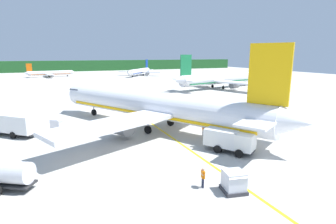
# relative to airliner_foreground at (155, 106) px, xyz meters

# --- Properties ---
(ground) EXTENTS (240.00, 320.00, 0.20)m
(ground) POSITION_rel_airliner_foreground_xyz_m (8.65, 33.23, -3.49)
(ground) COLOR #B7B5AD
(distant_treeline) EXTENTS (216.00, 6.00, 6.75)m
(distant_treeline) POSITION_rel_airliner_foreground_xyz_m (8.65, 148.84, -0.02)
(distant_treeline) COLOR #1E5123
(distant_treeline) RESTS_ON ground
(airliner_foreground) EXTENTS (32.09, 37.86, 11.90)m
(airliner_foreground) POSITION_rel_airliner_foreground_xyz_m (0.00, 0.00, 0.00)
(airliner_foreground) COLOR white
(airliner_foreground) RESTS_ON ground
(airliner_mid_apron) EXTENTS (36.90, 30.72, 10.63)m
(airliner_mid_apron) POSITION_rel_airliner_foreground_xyz_m (35.86, 36.70, -0.36)
(airliner_mid_apron) COLOR white
(airliner_mid_apron) RESTS_ON ground
(airliner_far_taxiway) EXTENTS (20.00, 23.10, 7.95)m
(airliner_far_taxiway) POSITION_rel_airliner_foreground_xyz_m (27.39, 95.96, -1.13)
(airliner_far_taxiway) COLOR white
(airliner_far_taxiway) RESTS_ON ground
(airliner_distant) EXTENTS (22.95, 18.98, 6.54)m
(airliner_distant) POSITION_rel_airliner_foreground_xyz_m (-14.52, 105.84, -1.53)
(airliner_distant) COLOR white
(airliner_distant) RESTS_ON ground
(service_truck_catering) EXTENTS (4.83, 5.75, 2.48)m
(service_truck_catering) POSITION_rel_airliner_foreground_xyz_m (4.30, -12.34, -1.95)
(service_truck_catering) COLOR white
(service_truck_catering) RESTS_ON ground
(service_truck_pushback) EXTENTS (6.41, 6.21, 2.94)m
(service_truck_pushback) POSITION_rel_airliner_foreground_xyz_m (-18.49, 3.97, -1.77)
(service_truck_pushback) COLOR yellow
(service_truck_pushback) RESTS_ON ground
(cargo_container_near) EXTENTS (2.25, 2.25, 2.06)m
(cargo_container_near) POSITION_rel_airliner_foreground_xyz_m (-13.20, 3.29, -2.41)
(cargo_container_near) COLOR #333338
(cargo_container_near) RESTS_ON ground
(cargo_container_mid) EXTENTS (2.08, 2.08, 1.86)m
(cargo_container_mid) POSITION_rel_airliner_foreground_xyz_m (-0.73, -19.96, -2.52)
(cargo_container_mid) COLOR #333338
(cargo_container_mid) RESTS_ON ground
(crew_marshaller) EXTENTS (0.31, 0.62, 1.72)m
(crew_marshaller) POSITION_rel_airliner_foreground_xyz_m (-2.64, -18.39, -2.37)
(crew_marshaller) COLOR #191E33
(crew_marshaller) RESTS_ON ground
(crew_loader_left) EXTENTS (0.29, 0.62, 1.63)m
(crew_loader_left) POSITION_rel_airliner_foreground_xyz_m (4.76, -5.87, -2.43)
(crew_loader_left) COLOR #191E33
(crew_loader_left) RESTS_ON ground
(apron_guide_line) EXTENTS (0.30, 60.00, 0.01)m
(apron_guide_line) POSITION_rel_airliner_foreground_xyz_m (0.50, -4.51, -3.39)
(apron_guide_line) COLOR yellow
(apron_guide_line) RESTS_ON ground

